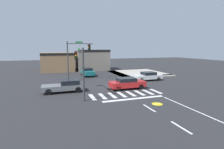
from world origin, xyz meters
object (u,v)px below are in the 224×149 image
at_px(traffic_signal_southwest, 79,62).
at_px(car_white, 148,76).
at_px(car_red, 127,83).
at_px(car_gray, 65,86).
at_px(car_teal, 88,72).
at_px(traffic_signal_northwest, 77,54).

bearing_deg(traffic_signal_southwest, car_white, -65.15).
bearing_deg(car_white, car_red, -141.49).
bearing_deg(car_gray, traffic_signal_southwest, 127.01).
relative_size(car_gray, car_white, 1.08).
height_order(traffic_signal_southwest, car_white, traffic_signal_southwest).
distance_m(car_white, car_red, 7.14).
bearing_deg(car_red, car_gray, -7.59).
bearing_deg(car_teal, traffic_signal_southwest, -14.63).
bearing_deg(car_red, traffic_signal_southwest, 9.04).
relative_size(traffic_signal_southwest, car_white, 1.29).
distance_m(car_gray, car_red, 7.68).
xyz_separation_m(traffic_signal_southwest, car_red, (6.11, 0.97, -2.92)).
height_order(traffic_signal_northwest, car_gray, traffic_signal_northwest).
height_order(traffic_signal_northwest, car_teal, traffic_signal_northwest).
relative_size(car_teal, car_gray, 0.91).
height_order(traffic_signal_southwest, car_teal, traffic_signal_southwest).
relative_size(car_teal, car_red, 0.96).
relative_size(traffic_signal_northwest, car_red, 1.37).
height_order(traffic_signal_southwest, car_gray, traffic_signal_southwest).
bearing_deg(car_white, traffic_signal_southwest, -155.15).
relative_size(traffic_signal_northwest, car_white, 1.39).
distance_m(car_gray, car_white, 13.63).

